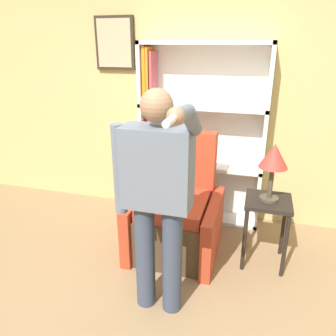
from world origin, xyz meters
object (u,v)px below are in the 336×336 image
(bookcase, at_px, (192,137))
(person_standing, at_px, (157,193))
(side_table, at_px, (267,213))
(armchair, at_px, (177,215))
(table_lamp, at_px, (274,159))

(bookcase, xyz_separation_m, person_standing, (0.08, -1.54, 0.01))
(bookcase, distance_m, side_table, 1.21)
(armchair, bearing_deg, table_lamp, -0.46)
(person_standing, relative_size, table_lamp, 3.28)
(armchair, bearing_deg, person_standing, -85.67)
(bookcase, height_order, person_standing, bookcase)
(table_lamp, bearing_deg, armchair, 179.54)
(bookcase, bearing_deg, person_standing, -87.09)
(armchair, xyz_separation_m, person_standing, (0.06, -0.83, 0.63))
(person_standing, bearing_deg, armchair, 94.33)
(side_table, bearing_deg, bookcase, 140.41)
(side_table, xyz_separation_m, table_lamp, (0.00, -0.00, 0.52))
(armchair, height_order, side_table, armchair)
(bookcase, relative_size, side_table, 3.04)
(person_standing, height_order, side_table, person_standing)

